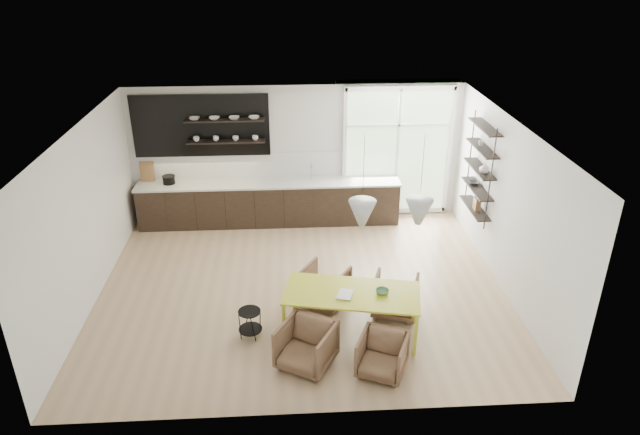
{
  "coord_description": "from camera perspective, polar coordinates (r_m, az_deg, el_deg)",
  "views": [
    {
      "loc": [
        -0.2,
        -8.53,
        5.43
      ],
      "look_at": [
        0.35,
        0.6,
        1.07
      ],
      "focal_mm": 32.0,
      "sensor_mm": 36.0,
      "label": 1
    }
  ],
  "objects": [
    {
      "name": "armchair_front_left",
      "position": [
        8.24,
        -1.39,
        -12.69
      ],
      "size": [
        0.99,
        0.99,
        0.67
      ],
      "primitive_type": "imported",
      "rotation": [
        0.0,
        0.0,
        -0.51
      ],
      "color": "brown",
      "rests_on": "ground"
    },
    {
      "name": "dining_table",
      "position": [
        8.66,
        3.21,
        -7.76
      ],
      "size": [
        2.17,
        1.29,
        0.74
      ],
      "rotation": [
        0.0,
        0.0,
        -0.2
      ],
      "color": "gold",
      "rests_on": "ground"
    },
    {
      "name": "right_shelving",
      "position": [
        11.0,
        15.68,
        4.44
      ],
      "size": [
        0.26,
        1.22,
        1.9
      ],
      "color": "black",
      "rests_on": "ground"
    },
    {
      "name": "armchair_back_right",
      "position": [
        9.38,
        7.54,
        -7.76
      ],
      "size": [
        0.87,
        0.88,
        0.64
      ],
      "primitive_type": "imported",
      "rotation": [
        0.0,
        0.0,
        2.84
      ],
      "color": "brown",
      "rests_on": "ground"
    },
    {
      "name": "kitchen_run",
      "position": [
        12.22,
        -5.52,
        2.1
      ],
      "size": [
        5.54,
        0.69,
        2.75
      ],
      "color": "black",
      "rests_on": "ground"
    },
    {
      "name": "wire_stool",
      "position": [
        8.86,
        -7.03,
        -10.13
      ],
      "size": [
        0.36,
        0.36,
        0.46
      ],
      "rotation": [
        0.0,
        0.0,
        0.35
      ],
      "color": "black",
      "rests_on": "ground"
    },
    {
      "name": "room",
      "position": [
        10.44,
        1.07,
        3.15
      ],
      "size": [
        7.02,
        6.01,
        2.91
      ],
      "color": "tan",
      "rests_on": "ground"
    },
    {
      "name": "table_book",
      "position": [
        8.57,
        1.82,
        -7.61
      ],
      "size": [
        0.29,
        0.34,
        0.03
      ],
      "primitive_type": "imported",
      "rotation": [
        0.0,
        0.0,
        -0.34
      ],
      "color": "white",
      "rests_on": "dining_table"
    },
    {
      "name": "armchair_front_right",
      "position": [
        8.18,
        6.24,
        -13.52
      ],
      "size": [
        0.84,
        0.85,
        0.6
      ],
      "primitive_type": "imported",
      "rotation": [
        0.0,
        0.0,
        -0.41
      ],
      "color": "brown",
      "rests_on": "ground"
    },
    {
      "name": "armchair_back_left",
      "position": [
        9.54,
        0.44,
        -6.84
      ],
      "size": [
        0.97,
        0.98,
        0.66
      ],
      "primitive_type": "imported",
      "rotation": [
        0.0,
        0.0,
        2.59
      ],
      "color": "brown",
      "rests_on": "ground"
    },
    {
      "name": "table_bowl",
      "position": [
        8.62,
        6.24,
        -7.38
      ],
      "size": [
        0.2,
        0.2,
        0.06
      ],
      "primitive_type": "imported",
      "rotation": [
        0.0,
        0.0,
        0.01
      ],
      "color": "#497952",
      "rests_on": "dining_table"
    }
  ]
}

